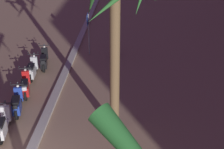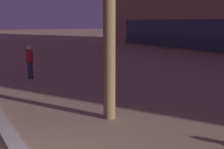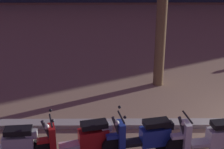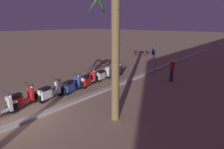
# 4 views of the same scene
# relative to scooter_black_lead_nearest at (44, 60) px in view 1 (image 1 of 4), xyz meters

# --- Properties ---
(scooter_black_lead_nearest) EXTENTS (1.85, 0.67, 1.17)m
(scooter_black_lead_nearest) POSITION_rel_scooter_black_lead_nearest_xyz_m (0.00, 0.00, 0.00)
(scooter_black_lead_nearest) COLOR black
(scooter_black_lead_nearest) RESTS_ON ground
(scooter_silver_far_back) EXTENTS (1.75, 0.56, 1.17)m
(scooter_silver_far_back) POSITION_rel_scooter_black_lead_nearest_xyz_m (1.16, -0.29, 0.01)
(scooter_silver_far_back) COLOR black
(scooter_silver_far_back) RESTS_ON ground
(scooter_red_last_in_row) EXTENTS (1.82, 0.75, 1.17)m
(scooter_red_last_in_row) POSITION_rel_scooter_black_lead_nearest_xyz_m (2.79, -0.12, 0.01)
(scooter_red_last_in_row) COLOR black
(scooter_red_last_in_row) RESTS_ON ground
(scooter_blue_second_in_line) EXTENTS (1.71, 0.68, 1.17)m
(scooter_blue_second_in_line) POSITION_rel_scooter_black_lead_nearest_xyz_m (4.25, -0.02, 0.01)
(scooter_blue_second_in_line) COLOR black
(scooter_blue_second_in_line) RESTS_ON ground
(scooter_white_mid_centre) EXTENTS (1.80, 0.62, 1.04)m
(scooter_white_mid_centre) POSITION_rel_scooter_black_lead_nearest_xyz_m (5.77, -0.06, 0.00)
(scooter_white_mid_centre) COLOR black
(scooter_white_mid_centre) RESTS_ON ground
(crossing_sign) EXTENTS (0.60, 0.14, 2.40)m
(crossing_sign) POSITION_rel_scooter_black_lead_nearest_xyz_m (-1.96, 2.13, 1.06)
(crossing_sign) COLOR #939399
(crossing_sign) RESTS_ON ground
(palm_tree_near_sign) EXTENTS (2.59, 2.87, 6.11)m
(palm_tree_near_sign) POSITION_rel_scooter_black_lead_nearest_xyz_m (5.13, 4.07, 4.08)
(palm_tree_near_sign) COLOR brown
(palm_tree_near_sign) RESTS_ON ground
(pedestrian_window_shopping) EXTENTS (0.34, 0.34, 1.65)m
(pedestrian_window_shopping) POSITION_rel_scooter_black_lead_nearest_xyz_m (-1.86, 3.68, 0.43)
(pedestrian_window_shopping) COLOR #2D3351
(pedestrian_window_shopping) RESTS_ON ground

